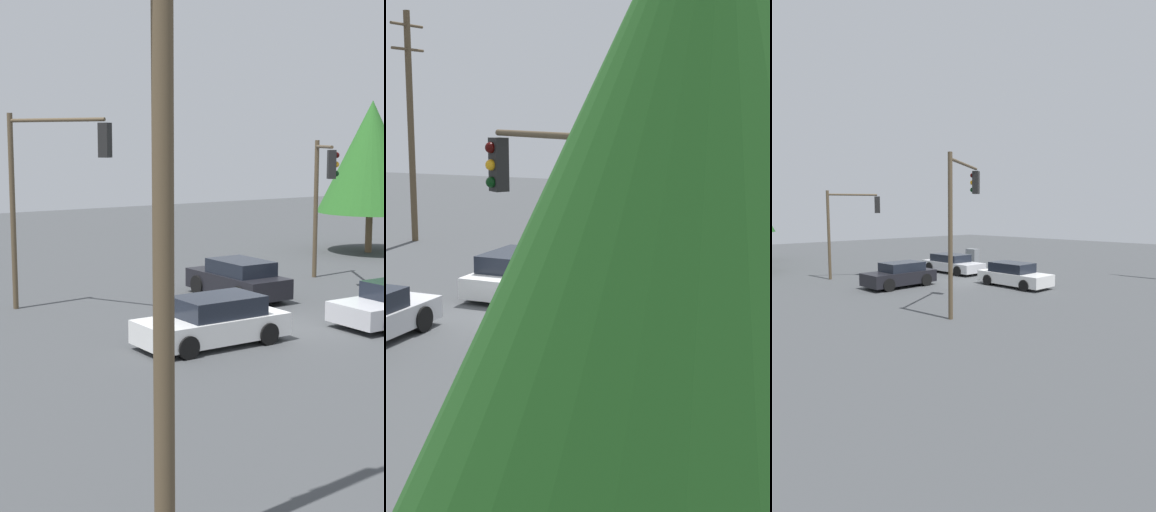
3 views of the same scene
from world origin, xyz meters
TOP-DOWN VIEW (x-y plane):
  - ground_plane at (0.00, 0.00)m, footprint 80.00×80.00m
  - sedan_white at (2.90, 0.94)m, footprint 4.27×1.88m
  - sedan_dark at (-1.53, -3.85)m, footprint 1.89×4.10m
  - traffic_signal_main at (-6.05, -4.47)m, footprint 1.91×2.87m
  - traffic_signal_cross at (5.03, -5.25)m, footprint 2.14×3.54m
  - utility_pole_tall at (9.87, 9.79)m, footprint 2.20×0.28m
  - tree_behind at (-13.91, -9.50)m, footprint 5.24×5.24m

SIDE VIEW (x-z plane):
  - ground_plane at x=0.00m, z-range 0.00..0.00m
  - sedan_white at x=2.90m, z-range -0.03..1.33m
  - sedan_dark at x=-1.53m, z-range -0.02..1.38m
  - traffic_signal_main at x=-6.05m, z-range 1.02..6.62m
  - traffic_signal_cross at x=5.03m, z-range 1.19..7.67m
  - tree_behind at x=-13.91m, z-range 1.01..8.53m
  - utility_pole_tall at x=9.87m, z-range 0.29..10.14m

